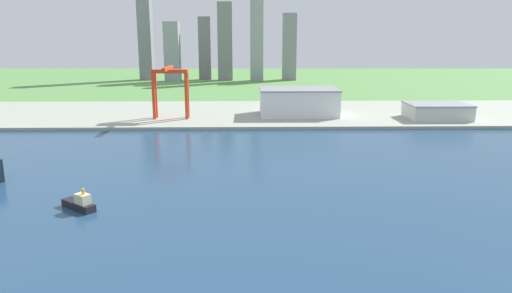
{
  "coord_description": "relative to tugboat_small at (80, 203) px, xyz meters",
  "views": [
    {
      "loc": [
        6.56,
        85.2,
        65.61
      ],
      "look_at": [
        10.01,
        250.91,
        27.26
      ],
      "focal_mm": 33.45,
      "sensor_mm": 36.0,
      "label": 1
    }
  ],
  "objects": [
    {
      "name": "water_bay",
      "position": [
        58.05,
        -21.11,
        -2.52
      ],
      "size": [
        840.0,
        360.0,
        0.15
      ],
      "primitive_type": "cube",
      "color": "navy",
      "rests_on": "ground"
    },
    {
      "name": "ground_plane",
      "position": [
        58.05,
        38.89,
        -2.6
      ],
      "size": [
        2400.0,
        2400.0,
        0.0
      ],
      "primitive_type": "plane",
      "color": "#5A914A"
    },
    {
      "name": "industrial_pier",
      "position": [
        58.05,
        228.89,
        -1.35
      ],
      "size": [
        840.0,
        140.0,
        2.5
      ],
      "primitive_type": "cube",
      "color": "#A1A898",
      "rests_on": "ground"
    },
    {
      "name": "warehouse_main",
      "position": [
        107.51,
        212.52,
        10.83
      ],
      "size": [
        63.37,
        42.56,
        21.8
      ],
      "color": "white",
      "rests_on": "industrial_pier"
    },
    {
      "name": "port_crane_red",
      "position": [
        5.56,
        196.38,
        29.64
      ],
      "size": [
        27.63,
        40.39,
        40.99
      ],
      "color": "red",
      "rests_on": "industrial_pier"
    },
    {
      "name": "distant_skyline",
      "position": [
        9.15,
        562.2,
        57.85
      ],
      "size": [
        239.14,
        52.21,
        153.17
      ],
      "color": "gray",
      "rests_on": "ground"
    },
    {
      "name": "tugboat_small",
      "position": [
        0.0,
        0.0,
        0.0
      ],
      "size": [
        15.85,
        14.0,
        9.0
      ],
      "color": "black",
      "rests_on": "water_bay"
    },
    {
      "name": "warehouse_annex",
      "position": [
        214.73,
        192.13,
        5.9
      ],
      "size": [
        46.7,
        34.62,
        11.95
      ],
      "color": "silver",
      "rests_on": "industrial_pier"
    }
  ]
}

